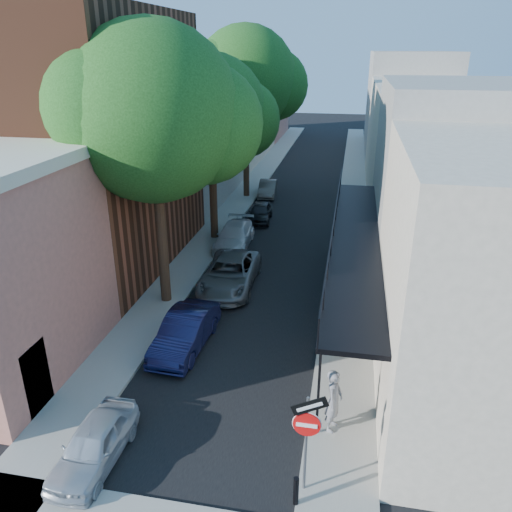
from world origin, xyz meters
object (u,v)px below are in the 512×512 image
at_px(oak_mid, 219,114).
at_px(parked_car_d, 234,236).
at_px(parked_car_b, 185,332).
at_px(sign_post, 307,428).
at_px(oak_far, 253,80).
at_px(pedestrian, 334,400).
at_px(parked_car_c, 230,273).
at_px(parked_car_f, 268,188).
at_px(parked_car_a, 94,444).
at_px(oak_near, 166,116).
at_px(bollard, 296,491).
at_px(parked_car_e, 260,212).

xyz_separation_m(oak_mid, parked_car_d, (1.05, -1.28, -6.42)).
distance_m(parked_car_b, parked_car_d, 10.28).
relative_size(sign_post, oak_far, 0.25).
bearing_deg(parked_car_b, pedestrian, -28.47).
height_order(parked_car_c, parked_car_f, parked_car_c).
bearing_deg(parked_car_c, oak_far, 95.61).
xyz_separation_m(oak_mid, parked_car_f, (1.13, 9.32, -6.48)).
bearing_deg(sign_post, parked_car_a, -179.69).
bearing_deg(parked_car_a, parked_car_b, 84.14).
height_order(oak_near, parked_car_d, oak_near).
bearing_deg(pedestrian, parked_car_f, 27.18).
height_order(parked_car_a, pedestrian, pedestrian).
distance_m(bollard, parked_car_b, 7.84).
height_order(parked_car_c, pedestrian, pedestrian).
bearing_deg(parked_car_e, oak_near, -101.90).
height_order(parked_car_a, parked_car_e, parked_car_e).
height_order(oak_mid, parked_car_e, oak_mid).
xyz_separation_m(bollard, oak_near, (-6.37, 9.76, 7.36)).
height_order(oak_far, parked_car_f, oak_far).
bearing_deg(parked_car_b, parked_car_c, 88.56).
relative_size(parked_car_f, pedestrian, 1.81).
distance_m(oak_mid, pedestrian, 17.60).
distance_m(sign_post, parked_car_d, 16.96).
distance_m(oak_near, parked_car_d, 9.91).
bearing_deg(parked_car_d, oak_mid, 127.41).
height_order(oak_far, parked_car_a, oak_far).
xyz_separation_m(bollard, pedestrian, (0.73, 2.79, 0.57)).
bearing_deg(oak_far, bollard, -76.65).
bearing_deg(parked_car_c, sign_post, -69.08).
bearing_deg(parked_car_b, oak_far, 97.30).
bearing_deg(parked_car_e, parked_car_f, 91.08).
height_order(oak_near, parked_car_f, oak_near).
relative_size(sign_post, bollard, 3.74).
xyz_separation_m(oak_mid, parked_car_e, (1.64, 3.43, -6.47)).
relative_size(parked_car_b, parked_car_d, 0.93).
bearing_deg(parked_car_b, parked_car_a, -93.26).
height_order(oak_near, oak_far, oak_far).
distance_m(sign_post, bollard, 1.60).
bearing_deg(oak_near, parked_car_a, -84.31).
distance_m(oak_mid, parked_car_d, 6.63).
bearing_deg(parked_car_f, sign_post, -83.34).
distance_m(bollard, parked_car_f, 27.56).
height_order(oak_far, parked_car_c, oak_far).
xyz_separation_m(bollard, oak_far, (-6.35, 26.77, 7.74)).
bearing_deg(parked_car_d, parked_car_c, -81.07).
relative_size(parked_car_d, parked_car_f, 1.25).
bearing_deg(parked_car_f, parked_car_b, -93.60).
bearing_deg(oak_mid, parked_car_d, -50.61).
distance_m(oak_far, parked_car_b, 21.99).
xyz_separation_m(oak_far, parked_car_b, (1.55, -20.58, -7.58)).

